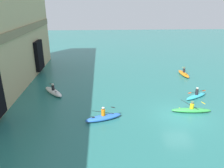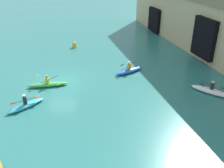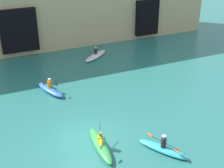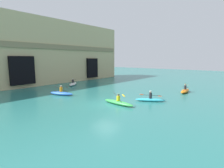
{
  "view_description": "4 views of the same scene",
  "coord_description": "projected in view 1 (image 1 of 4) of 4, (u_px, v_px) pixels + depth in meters",
  "views": [
    {
      "loc": [
        -16.62,
        6.94,
        9.51
      ],
      "look_at": [
        2.49,
        5.94,
        2.15
      ],
      "focal_mm": 35.0,
      "sensor_mm": 36.0,
      "label": 1
    },
    {
      "loc": [
        21.2,
        -0.88,
        10.36
      ],
      "look_at": [
        5.5,
        3.44,
        2.05
      ],
      "focal_mm": 40.0,
      "sensor_mm": 36.0,
      "label": 2
    },
    {
      "loc": [
        -4.8,
        -14.76,
        11.44
      ],
      "look_at": [
        3.54,
        3.8,
        1.29
      ],
      "focal_mm": 50.0,
      "sensor_mm": 36.0,
      "label": 3
    },
    {
      "loc": [
        -12.39,
        -11.14,
        4.39
      ],
      "look_at": [
        5.36,
        3.59,
        1.03
      ],
      "focal_mm": 28.0,
      "sensor_mm": 36.0,
      "label": 4
    }
  ],
  "objects": [
    {
      "name": "kayak_cyan",
      "position": [
        196.0,
        96.0,
        22.76
      ],
      "size": [
        2.16,
        2.97,
        1.1
      ],
      "rotation": [
        0.0,
        0.0,
        5.26
      ],
      "color": "#33B2C6",
      "rests_on": "ground"
    },
    {
      "name": "kayak_orange",
      "position": [
        184.0,
        74.0,
        29.47
      ],
      "size": [
        3.07,
        0.92,
        1.19
      ],
      "rotation": [
        0.0,
        0.0,
        0.07
      ],
      "color": "orange",
      "rests_on": "ground"
    },
    {
      "name": "kayak_white",
      "position": [
        53.0,
        91.0,
        23.74
      ],
      "size": [
        3.25,
        2.77,
        1.12
      ],
      "rotation": [
        0.0,
        0.0,
        0.66
      ],
      "color": "white",
      "rests_on": "ground"
    },
    {
      "name": "ground_plane",
      "position": [
        181.0,
        116.0,
        19.25
      ],
      "size": [
        120.0,
        120.0,
        0.0
      ],
      "primitive_type": "plane",
      "color": "#28706B"
    },
    {
      "name": "kayak_blue",
      "position": [
        103.0,
        117.0,
        18.48
      ],
      "size": [
        1.8,
        3.28,
        1.16
      ],
      "rotation": [
        0.0,
        0.0,
        1.9
      ],
      "color": "blue",
      "rests_on": "ground"
    },
    {
      "name": "kayak_green",
      "position": [
        191.0,
        110.0,
        19.75
      ],
      "size": [
        0.95,
        3.62,
        1.18
      ],
      "rotation": [
        0.0,
        0.0,
        1.5
      ],
      "color": "green",
      "rests_on": "ground"
    }
  ]
}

